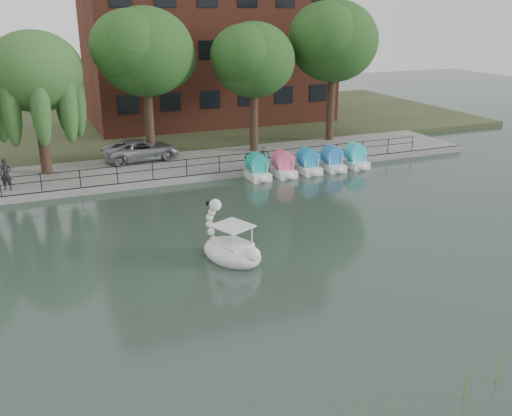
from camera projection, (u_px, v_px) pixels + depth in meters
ground_plane at (284, 273)px, 21.90m from camera, size 120.00×120.00×0.00m
promenade at (175, 167)px, 35.75m from camera, size 40.00×6.00×0.40m
kerb at (188, 179)px, 33.19m from camera, size 40.00×0.25×0.40m
land_strip at (131, 127)px, 47.94m from camera, size 60.00×22.00×0.36m
railing at (187, 163)px, 33.05m from camera, size 32.00×0.05×1.00m
apartment_building at (208, 11)px, 47.42m from camera, size 20.00×10.07×18.00m
willow_mid at (35, 72)px, 31.88m from camera, size 5.32×5.32×8.15m
broadleaf_center at (145, 53)px, 34.85m from camera, size 6.00×6.00×9.25m
broadleaf_right at (254, 61)px, 37.20m from camera, size 5.40×5.40×8.32m
broadleaf_far at (334, 42)px, 40.10m from camera, size 6.30×6.30×9.71m
minivan at (142, 148)px, 36.40m from camera, size 3.09×5.79×1.55m
bicycle at (257, 153)px, 36.23m from camera, size 0.68×1.75×1.00m
pedestrian at (6, 172)px, 30.29m from camera, size 0.83×0.68×1.98m
swan_boat at (231, 248)px, 22.94m from camera, size 2.74×3.27×2.38m
pedal_boat_row at (308, 163)px, 35.07m from camera, size 7.95×1.70×1.40m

